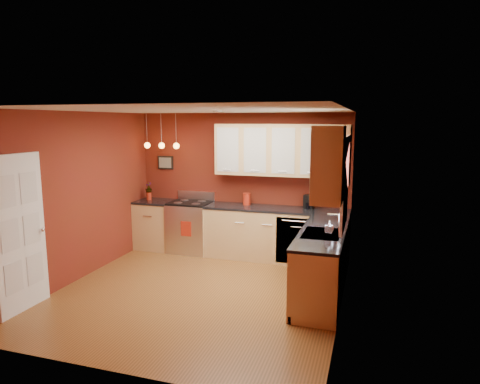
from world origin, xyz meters
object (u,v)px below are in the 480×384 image
(sink, at_px, (322,235))
(red_canister, at_px, (247,199))
(coffee_maker, at_px, (309,202))
(soap_pump, at_px, (329,228))
(gas_range, at_px, (191,226))

(sink, relative_size, red_canister, 3.25)
(sink, height_order, coffee_maker, sink)
(coffee_maker, height_order, soap_pump, coffee_maker)
(coffee_maker, bearing_deg, red_canister, -172.94)
(gas_range, xyz_separation_m, coffee_maker, (2.20, 0.12, 0.57))
(gas_range, relative_size, coffee_maker, 4.62)
(gas_range, xyz_separation_m, sink, (2.62, -1.50, 0.43))
(sink, xyz_separation_m, red_canister, (-1.55, 1.62, 0.13))
(gas_range, bearing_deg, red_canister, 6.58)
(sink, height_order, red_canister, sink)
(gas_range, height_order, red_canister, red_canister)
(red_canister, bearing_deg, gas_range, -173.42)
(red_canister, bearing_deg, coffee_maker, -0.17)
(gas_range, distance_m, coffee_maker, 2.28)
(gas_range, distance_m, red_canister, 1.22)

